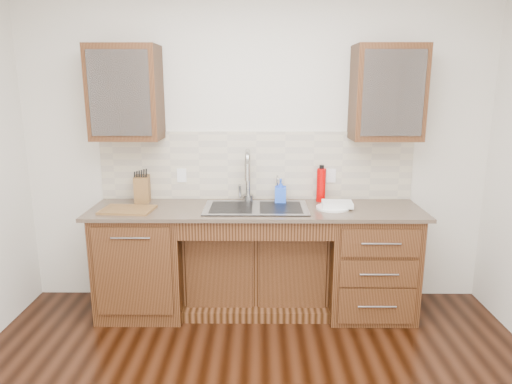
{
  "coord_description": "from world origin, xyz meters",
  "views": [
    {
      "loc": [
        0.03,
        -2.16,
        1.89
      ],
      "look_at": [
        0.0,
        1.4,
        1.05
      ],
      "focal_mm": 32.0,
      "sensor_mm": 36.0,
      "label": 1
    }
  ],
  "objects_px": {
    "plate": "(333,208)",
    "cutting_board": "(128,210)",
    "water_bottle": "(321,185)",
    "knife_block": "(142,189)",
    "soap_bottle": "(281,191)"
  },
  "relations": [
    {
      "from": "knife_block",
      "to": "cutting_board",
      "type": "xyz_separation_m",
      "value": [
        -0.05,
        -0.31,
        -0.1
      ]
    },
    {
      "from": "cutting_board",
      "to": "plate",
      "type": "bearing_deg",
      "value": 2.87
    },
    {
      "from": "plate",
      "to": "knife_block",
      "type": "height_order",
      "value": "knife_block"
    },
    {
      "from": "soap_bottle",
      "to": "knife_block",
      "type": "height_order",
      "value": "knife_block"
    },
    {
      "from": "soap_bottle",
      "to": "water_bottle",
      "type": "distance_m",
      "value": 0.36
    },
    {
      "from": "soap_bottle",
      "to": "cutting_board",
      "type": "xyz_separation_m",
      "value": [
        -1.23,
        -0.26,
        -0.1
      ]
    },
    {
      "from": "water_bottle",
      "to": "knife_block",
      "type": "bearing_deg",
      "value": -179.61
    },
    {
      "from": "plate",
      "to": "cutting_board",
      "type": "height_order",
      "value": "cutting_board"
    },
    {
      "from": "plate",
      "to": "knife_block",
      "type": "distance_m",
      "value": 1.62
    },
    {
      "from": "soap_bottle",
      "to": "knife_block",
      "type": "bearing_deg",
      "value": -179.23
    },
    {
      "from": "soap_bottle",
      "to": "knife_block",
      "type": "relative_size",
      "value": 0.94
    },
    {
      "from": "soap_bottle",
      "to": "cutting_board",
      "type": "relative_size",
      "value": 0.52
    },
    {
      "from": "plate",
      "to": "cutting_board",
      "type": "xyz_separation_m",
      "value": [
        -1.65,
        -0.08,
        0.0
      ]
    },
    {
      "from": "soap_bottle",
      "to": "plate",
      "type": "height_order",
      "value": "soap_bottle"
    },
    {
      "from": "water_bottle",
      "to": "knife_block",
      "type": "distance_m",
      "value": 1.53
    }
  ]
}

